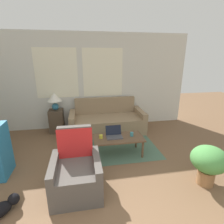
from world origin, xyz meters
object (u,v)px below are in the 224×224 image
at_px(couch, 107,122).
at_px(armchair, 76,174).
at_px(table_lamp, 54,99).
at_px(cat_black, 1,209).
at_px(cup_yellow, 101,137).
at_px(potted_plant, 209,161).
at_px(coffee_table, 118,139).
at_px(cup_navy, 132,134).
at_px(laptop, 114,134).

xyz_separation_m(couch, armchair, (-0.80, -2.17, 0.02)).
relative_size(table_lamp, cat_black, 0.87).
height_order(table_lamp, cup_yellow, table_lamp).
bearing_deg(potted_plant, coffee_table, 136.86).
distance_m(coffee_table, potted_plant, 1.65).
bearing_deg(cup_navy, couch, 104.54).
xyz_separation_m(cup_navy, cat_black, (-2.10, -1.20, -0.33)).
bearing_deg(potted_plant, couch, 117.38).
bearing_deg(laptop, table_lamp, 132.85).
xyz_separation_m(couch, coffee_table, (0.04, -1.28, 0.09)).
xyz_separation_m(couch, cup_navy, (0.33, -1.28, 0.17)).
bearing_deg(laptop, armchair, -129.33).
xyz_separation_m(laptop, cup_navy, (0.37, -0.03, -0.01)).
height_order(table_lamp, potted_plant, table_lamp).
height_order(cup_navy, cup_yellow, cup_navy).
bearing_deg(table_lamp, laptop, -47.15).
bearing_deg(cup_navy, cat_black, -150.25).
bearing_deg(potted_plant, cup_navy, 129.00).
xyz_separation_m(cup_navy, potted_plant, (0.92, -1.13, -0.02)).
xyz_separation_m(armchair, cat_black, (-0.97, -0.31, -0.18)).
xyz_separation_m(table_lamp, laptop, (1.31, -1.42, -0.49)).
distance_m(table_lamp, cup_navy, 2.28).
distance_m(couch, coffee_table, 1.29).
relative_size(armchair, cat_black, 1.80).
bearing_deg(potted_plant, armchair, 173.33).
xyz_separation_m(coffee_table, cup_yellow, (-0.36, 0.02, 0.08)).
distance_m(laptop, cup_navy, 0.37).
bearing_deg(laptop, coffee_table, -24.24).
xyz_separation_m(table_lamp, cat_black, (-0.41, -2.65, -0.83)).
bearing_deg(couch, cat_black, -125.48).
bearing_deg(couch, cup_yellow, -103.84).
height_order(coffee_table, potted_plant, potted_plant).
distance_m(laptop, cat_black, 2.15).
bearing_deg(table_lamp, cup_navy, -40.73).
distance_m(couch, cat_black, 3.04).
distance_m(potted_plant, cat_black, 3.03).
height_order(laptop, potted_plant, potted_plant).
distance_m(armchair, cup_yellow, 1.04).
bearing_deg(laptop, cat_black, -144.50).
bearing_deg(cat_black, couch, 15.61).
distance_m(armchair, cat_black, 1.03).
xyz_separation_m(laptop, cup_yellow, (-0.27, -0.02, -0.01)).
height_order(couch, armchair, armchair).
bearing_deg(coffee_table, potted_plant, -43.14).
bearing_deg(table_lamp, cat_black, -98.84).
relative_size(couch, cat_black, 3.76).
bearing_deg(laptop, potted_plant, -42.16).
xyz_separation_m(laptop, cat_black, (-1.73, -1.23, -0.34)).
bearing_deg(armchair, cat_black, -162.47).
bearing_deg(potted_plant, cat_black, -178.73).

